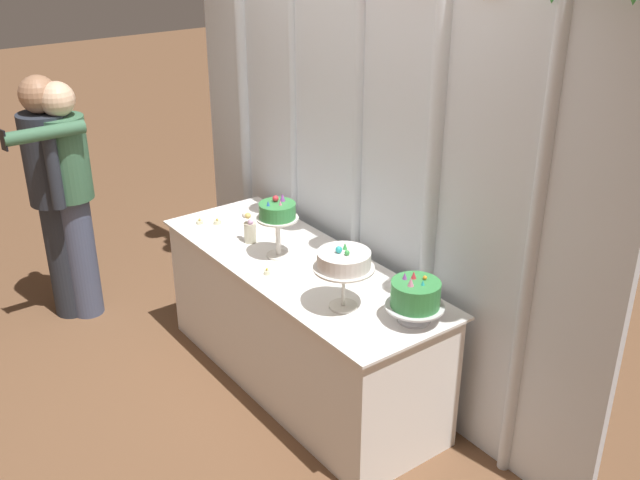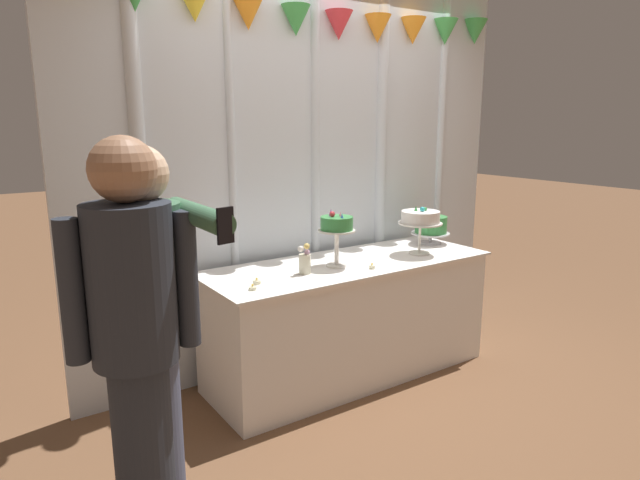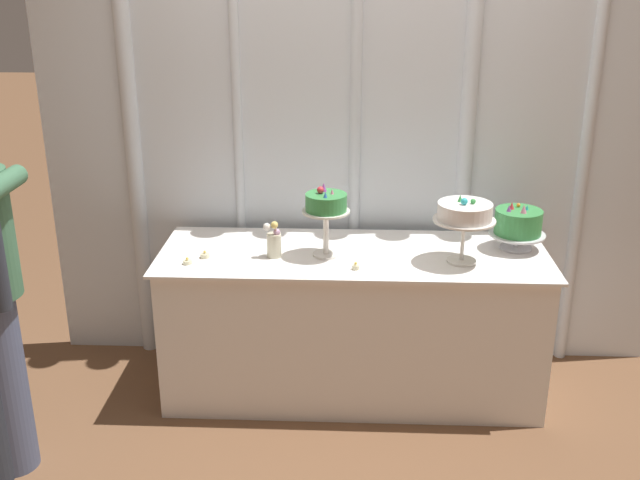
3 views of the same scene
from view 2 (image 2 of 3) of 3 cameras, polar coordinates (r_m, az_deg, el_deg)
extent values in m
plane|color=brown|center=(3.82, 3.90, -14.15)|extent=(24.00, 24.00, 0.00)
cube|color=silver|center=(3.86, -0.71, 7.46)|extent=(3.40, 0.04, 2.74)
cylinder|color=silver|center=(3.33, -18.16, 6.05)|extent=(0.09, 0.09, 2.74)
cylinder|color=silver|center=(3.53, -9.09, 6.84)|extent=(0.05, 0.05, 2.74)
cylinder|color=silver|center=(3.84, -0.50, 7.43)|extent=(0.06, 0.06, 2.74)
cylinder|color=silver|center=(4.20, 6.27, 7.78)|extent=(0.08, 0.08, 2.74)
cylinder|color=silver|center=(4.63, 12.28, 8.00)|extent=(0.06, 0.06, 2.74)
cone|color=yellow|center=(3.46, -12.90, 22.70)|extent=(0.19, 0.19, 0.19)
cone|color=orange|center=(3.59, -7.48, 22.25)|extent=(0.19, 0.19, 0.19)
cone|color=green|center=(3.76, -2.52, 21.80)|extent=(0.19, 0.19, 0.19)
cone|color=#DB333D|center=(3.94, 1.96, 21.35)|extent=(0.19, 0.19, 0.19)
cone|color=orange|center=(4.15, 6.00, 20.95)|extent=(0.19, 0.19, 0.19)
cone|color=orange|center=(4.37, 9.62, 20.59)|extent=(0.19, 0.19, 0.19)
cone|color=green|center=(4.61, 12.87, 20.30)|extent=(0.19, 0.19, 0.19)
cone|color=green|center=(4.86, 15.79, 20.07)|extent=(0.19, 0.19, 0.19)
cube|color=white|center=(3.74, 3.03, -8.26)|extent=(1.92, 0.65, 0.78)
cube|color=white|center=(3.62, 3.10, -2.39)|extent=(1.97, 0.70, 0.01)
cylinder|color=silver|center=(3.50, 1.72, -2.66)|extent=(0.13, 0.13, 0.01)
cylinder|color=silver|center=(3.47, 1.73, -0.84)|extent=(0.03, 0.03, 0.22)
cylinder|color=silver|center=(3.45, 1.75, 0.99)|extent=(0.24, 0.24, 0.01)
cylinder|color=#388E47|center=(3.44, 1.75, 1.76)|extent=(0.20, 0.20, 0.08)
cone|color=pink|center=(3.45, 2.13, 2.71)|extent=(0.02, 0.02, 0.03)
cone|color=purple|center=(3.45, 1.14, 2.88)|extent=(0.03, 0.03, 0.04)
sphere|color=#DB333D|center=(3.42, 1.29, 2.71)|extent=(0.03, 0.03, 0.03)
cone|color=blue|center=(3.38, 2.28, 2.54)|extent=(0.02, 0.02, 0.03)
cylinder|color=silver|center=(3.88, 10.26, -1.36)|extent=(0.14, 0.14, 0.01)
cylinder|color=silver|center=(3.85, 10.32, 0.17)|extent=(0.02, 0.02, 0.20)
cylinder|color=silver|center=(3.83, 10.38, 1.71)|extent=(0.30, 0.30, 0.01)
cylinder|color=white|center=(3.82, 10.41, 2.37)|extent=(0.26, 0.26, 0.08)
sphere|color=green|center=(3.83, 10.87, 3.18)|extent=(0.03, 0.03, 0.03)
cone|color=green|center=(3.82, 9.92, 3.25)|extent=(0.02, 0.02, 0.03)
sphere|color=#2DB2B7|center=(3.79, 10.57, 3.16)|extent=(0.03, 0.03, 0.03)
cylinder|color=silver|center=(4.22, 11.35, -0.28)|extent=(0.16, 0.16, 0.01)
cylinder|color=silver|center=(4.21, 11.37, 0.21)|extent=(0.02, 0.02, 0.06)
cylinder|color=silver|center=(4.20, 11.39, 0.69)|extent=(0.29, 0.29, 0.01)
cylinder|color=#388E47|center=(4.19, 11.43, 1.59)|extent=(0.24, 0.24, 0.12)
cone|color=#2DB2B7|center=(4.21, 11.79, 2.66)|extent=(0.02, 0.02, 0.03)
sphere|color=orange|center=(4.22, 11.03, 2.67)|extent=(0.02, 0.02, 0.02)
cone|color=#DB333D|center=(4.16, 10.97, 2.67)|extent=(0.03, 0.03, 0.04)
cone|color=purple|center=(4.12, 11.13, 2.54)|extent=(0.02, 0.02, 0.03)
cone|color=pink|center=(4.15, 12.03, 2.64)|extent=(0.03, 0.03, 0.04)
cylinder|color=beige|center=(3.32, -1.59, -2.50)|extent=(0.07, 0.07, 0.12)
sphere|color=#E5C666|center=(3.29, -1.39, -0.65)|extent=(0.04, 0.04, 0.04)
sphere|color=#CC9EC6|center=(3.31, -1.34, -1.28)|extent=(0.03, 0.03, 0.03)
sphere|color=white|center=(3.27, -2.01, -0.93)|extent=(0.04, 0.04, 0.04)
cylinder|color=beige|center=(3.04, -7.00, -5.00)|extent=(0.04, 0.04, 0.02)
sphere|color=#F9CC4C|center=(3.04, -7.01, -4.66)|extent=(0.01, 0.01, 0.01)
cylinder|color=beige|center=(3.15, -6.61, -4.36)|extent=(0.05, 0.05, 0.02)
sphere|color=#F9CC4C|center=(3.14, -6.62, -4.00)|extent=(0.01, 0.01, 0.01)
cylinder|color=beige|center=(3.45, 5.41, -2.82)|extent=(0.04, 0.04, 0.02)
sphere|color=#F9CC4C|center=(3.45, 5.42, -2.49)|extent=(0.01, 0.01, 0.01)
cylinder|color=#4C5675|center=(2.49, -16.50, -19.06)|extent=(0.28, 0.28, 0.86)
cylinder|color=#3D6B4C|center=(2.21, -17.61, -3.33)|extent=(0.39, 0.39, 0.54)
sphere|color=beige|center=(2.14, -18.27, 6.53)|extent=(0.22, 0.22, 0.22)
cylinder|color=#3D6B4C|center=(2.09, -21.11, -4.70)|extent=(0.08, 0.08, 0.48)
cylinder|color=#3D6B4C|center=(2.07, -12.55, 2.51)|extent=(0.08, 0.48, 0.08)
cube|color=black|center=(1.86, -9.80, 1.49)|extent=(0.06, 0.02, 0.12)
cylinder|color=#282D38|center=(2.41, -17.72, -20.74)|extent=(0.26, 0.26, 0.83)
cylinder|color=#282D38|center=(2.11, -18.98, -4.34)|extent=(0.37, 0.37, 0.59)
sphere|color=#A37556|center=(2.04, -19.80, 6.92)|extent=(0.24, 0.24, 0.24)
cylinder|color=#282D38|center=(2.11, -24.38, -4.94)|extent=(0.08, 0.08, 0.52)
cylinder|color=#282D38|center=(2.14, -13.64, -3.94)|extent=(0.08, 0.08, 0.52)
camera|label=1|loc=(5.27, 50.48, 18.35)|focal=41.43mm
camera|label=3|loc=(2.28, 77.97, 14.78)|focal=41.90mm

